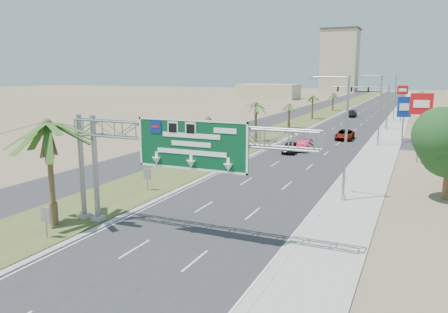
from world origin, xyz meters
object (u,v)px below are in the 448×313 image
Objects in this scene: signal_mast at (376,103)px; pole_sign_red_far at (402,93)px; pole_sign_red_near at (421,108)px; car_left_lane at (290,147)px; car_mid_lane at (304,145)px; car_far at (351,114)px; palm_near at (47,124)px; sign_gantry at (172,141)px; pole_sign_blue at (404,109)px; car_right_lane at (345,135)px.

pole_sign_red_far is (3.83, 14.70, 1.36)m from signal_mast.
car_left_lane is at bearing 179.54° from pole_sign_red_near.
car_far reaches higher than car_mid_lane.
palm_near reaches higher than car_far.
sign_gantry is 32.09m from car_left_lane.
pole_sign_blue reaches higher than car_left_lane.
pole_sign_red_near is (15.11, -0.12, 5.63)m from car_left_lane.
palm_near is 1.58× the size of car_far.
car_right_lane is 38.14m from car_far.
pole_sign_red_near reaches higher than pole_sign_red_far.
palm_near reaches higher than car_left_lane.
signal_mast is 1.26× the size of pole_sign_red_near.
signal_mast is 1.86× the size of car_right_lane.
car_left_lane is 0.93× the size of car_mid_lane.
palm_near is at bearing -123.28° from pole_sign_red_near.
pole_sign_red_near is (21.94, 33.43, -0.57)m from palm_near.
sign_gantry is 8.41m from palm_near.
pole_sign_red_far reaches higher than pole_sign_blue.
car_left_lane is (6.83, 33.55, -6.20)m from palm_near.
pole_sign_red_far is (10.16, 42.66, 5.46)m from car_mid_lane.
signal_mast is 15.25m from pole_sign_red_far.
pole_sign_red_near is at bearing 66.34° from sign_gantry.
pole_sign_red_near is (13.80, 31.50, 0.31)m from sign_gantry.
car_mid_lane is at bearing -132.02° from pole_sign_blue.
sign_gantry is 62.37m from signal_mast.
car_mid_lane is 12.79m from car_right_lane.
car_right_lane is (3.28, 46.43, -5.29)m from sign_gantry.
pole_sign_red_far is (-3.74, 45.25, -0.15)m from pole_sign_red_near.
palm_near is 52.78m from pole_sign_blue.
pole_sign_red_far is (18.20, 78.68, -0.72)m from palm_near.
sign_gantry is 1.63× the size of signal_mast.
car_right_lane is at bearing 67.12° from car_left_lane.
car_far is at bearing 90.11° from car_mid_lane.
sign_gantry is 2.12× the size of pole_sign_red_far.
car_mid_lane is 0.58× the size of pole_sign_red_far.
pole_sign_red_far is (10.06, 76.75, 0.16)m from sign_gantry.
signal_mast is 23.81m from car_far.
pole_sign_red_far reaches higher than sign_gantry.
pole_sign_red_near is at bearing 56.72° from palm_near.
car_mid_lane is (1.21, 2.47, 0.03)m from car_left_lane.
signal_mast is 28.95m from car_mid_lane.
palm_near is 1.02× the size of pole_sign_red_near.
car_far reaches higher than car_left_lane.
car_left_lane is at bearing -103.93° from signal_mast.
sign_gantry is 84.49m from car_far.
car_right_lane is (11.42, 48.36, -6.16)m from palm_near.
car_far is 0.67× the size of pole_sign_red_far.
palm_near is at bearing -166.68° from sign_gantry.
sign_gantry is 48.42m from pole_sign_blue.
sign_gantry is 3.65× the size of car_mid_lane.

